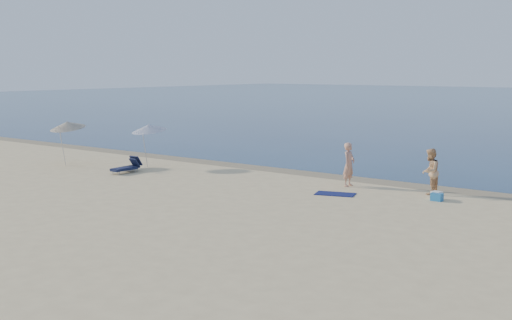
{
  "coord_description": "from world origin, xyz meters",
  "views": [
    {
      "loc": [
        15.69,
        -7.27,
        5.13
      ],
      "look_at": [
        -1.77,
        16.0,
        1.0
      ],
      "focal_mm": 45.0,
      "sensor_mm": 36.0,
      "label": 1
    }
  ],
  "objects_px": {
    "blue_cooler": "(437,197)",
    "umbrella_near": "(149,128)",
    "person_left": "(349,165)",
    "person_right": "(430,171)"
  },
  "relations": [
    {
      "from": "blue_cooler",
      "to": "umbrella_near",
      "type": "xyz_separation_m",
      "value": [
        -15.57,
        -0.52,
        1.91
      ]
    },
    {
      "from": "person_left",
      "to": "umbrella_near",
      "type": "bearing_deg",
      "value": 93.62
    },
    {
      "from": "person_right",
      "to": "blue_cooler",
      "type": "relative_size",
      "value": 4.36
    },
    {
      "from": "umbrella_near",
      "to": "person_left",
      "type": "bearing_deg",
      "value": 8.9
    },
    {
      "from": "person_left",
      "to": "blue_cooler",
      "type": "distance_m",
      "value": 4.46
    },
    {
      "from": "person_right",
      "to": "umbrella_near",
      "type": "relative_size",
      "value": 0.79
    },
    {
      "from": "person_left",
      "to": "umbrella_near",
      "type": "relative_size",
      "value": 0.8
    },
    {
      "from": "person_right",
      "to": "umbrella_near",
      "type": "distance_m",
      "value": 14.94
    },
    {
      "from": "blue_cooler",
      "to": "person_left",
      "type": "bearing_deg",
      "value": 173.63
    },
    {
      "from": "blue_cooler",
      "to": "umbrella_near",
      "type": "height_order",
      "value": "umbrella_near"
    }
  ]
}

